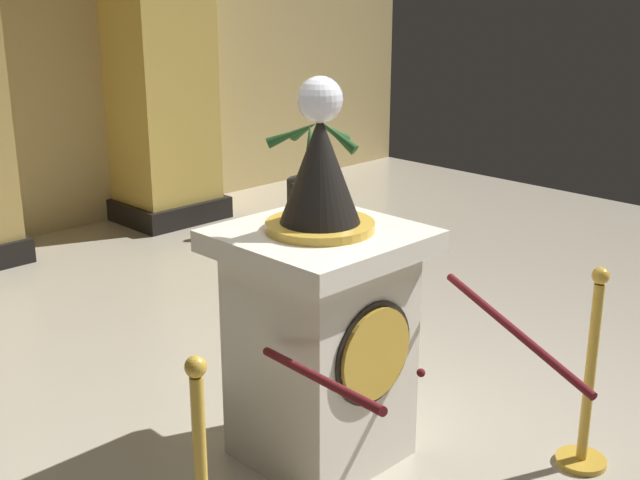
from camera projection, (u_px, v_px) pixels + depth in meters
ground_plane at (367, 477)px, 3.92m from camera, size 11.05×11.05×0.00m
pedestal_clock at (321, 320)px, 3.90m from camera, size 0.83×0.83×1.83m
stanchion_far at (587, 399)px, 3.92m from camera, size 0.24×0.24×1.00m
velvet_rope at (422, 353)px, 3.37m from camera, size 1.23×1.21×0.22m
column_right at (154, 8)px, 7.51m from camera, size 0.96×0.96×3.92m
potted_palm_right at (314, 193)px, 7.60m from camera, size 0.81×0.81×1.06m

